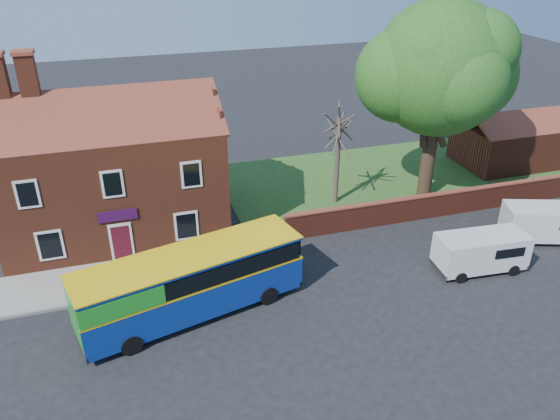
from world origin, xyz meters
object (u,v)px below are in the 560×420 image
object	(u,v)px
bus	(184,283)
van_near	(481,251)
large_tree	(439,71)
van_far	(548,222)

from	to	relation	value
bus	van_near	xyz separation A→B (m)	(15.29, -0.75, -0.66)
van_near	large_tree	distance (m)	11.58
bus	large_tree	world-z (taller)	large_tree
van_far	bus	bearing A→B (deg)	-159.16
van_far	large_tree	xyz separation A→B (m)	(-3.61, 7.40, 7.12)
bus	large_tree	xyz separation A→B (m)	(17.19, 8.16, 6.49)
van_far	large_tree	size ratio (longest dim) A/B	0.41
van_near	large_tree	xyz separation A→B (m)	(1.89, 8.91, 7.15)
bus	van_far	distance (m)	20.82
van_near	large_tree	world-z (taller)	large_tree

